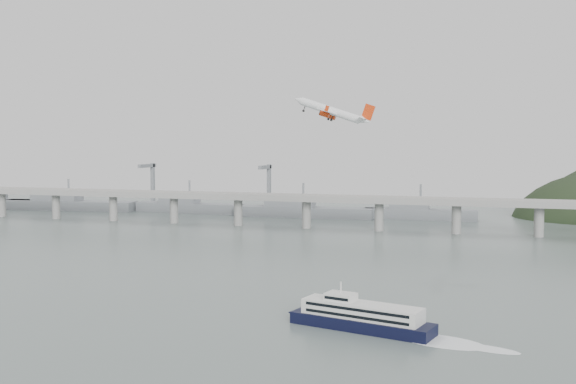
% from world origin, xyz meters
% --- Properties ---
extents(ground, '(900.00, 900.00, 0.00)m').
position_xyz_m(ground, '(0.00, 0.00, 0.00)').
color(ground, '#566461').
rests_on(ground, ground).
extents(bridge, '(800.00, 22.00, 23.90)m').
position_xyz_m(bridge, '(-1.15, 200.00, 17.65)').
color(bridge, gray).
rests_on(bridge, ground).
extents(distant_fleet, '(453.00, 60.90, 40.00)m').
position_xyz_m(distant_fleet, '(-155.36, 265.08, 6.22)').
color(distant_fleet, slate).
rests_on(distant_fleet, ground).
extents(ferry, '(75.34, 27.58, 14.45)m').
position_xyz_m(ferry, '(51.55, -36.07, 3.92)').
color(ferry, black).
rests_on(ferry, ground).
extents(airliner, '(40.44, 36.47, 15.51)m').
position_xyz_m(airliner, '(17.64, 69.43, 73.59)').
color(airliner, white).
rests_on(airliner, ground).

